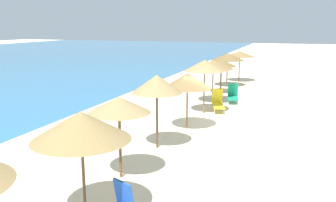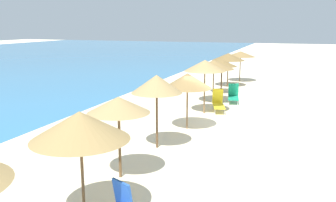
# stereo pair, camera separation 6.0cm
# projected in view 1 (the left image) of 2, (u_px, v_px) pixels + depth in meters

# --- Properties ---
(ground_plane) EXTENTS (160.00, 160.00, 0.00)m
(ground_plane) POSITION_uv_depth(u_px,v_px,m) (215.00, 126.00, 17.53)
(ground_plane) COLOR beige
(beach_umbrella_2) EXTENTS (2.39, 2.39, 2.79)m
(beach_umbrella_2) POSITION_uv_depth(u_px,v_px,m) (81.00, 126.00, 8.69)
(beach_umbrella_2) COLOR brown
(beach_umbrella_2) RESTS_ON ground_plane
(beach_umbrella_3) EXTENTS (1.96, 1.96, 2.62)m
(beach_umbrella_3) POSITION_uv_depth(u_px,v_px,m) (119.00, 105.00, 11.25)
(beach_umbrella_3) COLOR brown
(beach_umbrella_3) RESTS_ON ground_plane
(beach_umbrella_4) EXTENTS (1.97, 1.97, 2.90)m
(beach_umbrella_4) POSITION_uv_depth(u_px,v_px,m) (157.00, 84.00, 14.00)
(beach_umbrella_4) COLOR brown
(beach_umbrella_4) RESTS_ON ground_plane
(beach_umbrella_5) EXTENTS (2.23, 2.23, 2.61)m
(beach_umbrella_5) POSITION_uv_depth(u_px,v_px,m) (187.00, 81.00, 16.69)
(beach_umbrella_5) COLOR brown
(beach_umbrella_5) RESTS_ON ground_plane
(beach_umbrella_6) EXTENTS (2.24, 2.24, 2.93)m
(beach_umbrella_6) POSITION_uv_depth(u_px,v_px,m) (205.00, 66.00, 19.58)
(beach_umbrella_6) COLOR brown
(beach_umbrella_6) RESTS_ON ground_plane
(beach_umbrella_7) EXTENTS (2.50, 2.50, 2.65)m
(beach_umbrella_7) POSITION_uv_depth(u_px,v_px,m) (213.00, 65.00, 22.35)
(beach_umbrella_7) COLOR brown
(beach_umbrella_7) RESTS_ON ground_plane
(beach_umbrella_8) EXTENTS (2.09, 2.09, 2.38)m
(beach_umbrella_8) POSITION_uv_depth(u_px,v_px,m) (221.00, 63.00, 25.39)
(beach_umbrella_8) COLOR brown
(beach_umbrella_8) RESTS_ON ground_plane
(beach_umbrella_9) EXTENTS (2.53, 2.53, 2.60)m
(beach_umbrella_9) POSITION_uv_depth(u_px,v_px,m) (228.00, 57.00, 28.21)
(beach_umbrella_9) COLOR brown
(beach_umbrella_9) RESTS_ON ground_plane
(beach_umbrella_10) EXTENTS (2.46, 2.46, 2.56)m
(beach_umbrella_10) POSITION_uv_depth(u_px,v_px,m) (240.00, 54.00, 30.63)
(beach_umbrella_10) COLOR brown
(beach_umbrella_10) RESTS_ON ground_plane
(lounge_chair_2) EXTENTS (1.69, 1.04, 1.23)m
(lounge_chair_2) POSITION_uv_depth(u_px,v_px,m) (218.00, 102.00, 20.46)
(lounge_chair_2) COLOR yellow
(lounge_chair_2) RESTS_ON ground_plane
(lounge_chair_3) EXTENTS (1.43, 0.86, 1.17)m
(lounge_chair_3) POSITION_uv_depth(u_px,v_px,m) (233.00, 95.00, 22.75)
(lounge_chair_3) COLOR #199972
(lounge_chair_3) RESTS_ON ground_plane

